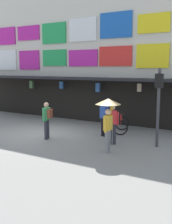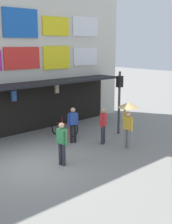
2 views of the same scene
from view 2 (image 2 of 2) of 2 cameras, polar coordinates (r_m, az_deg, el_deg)
The scene contains 7 objects.
ground_plane at distance 11.56m, azimuth -10.51°, elevation -10.22°, with size 80.00×80.00×0.00m, color gray.
traffic_light_far at distance 14.91m, azimuth 6.46°, elevation 3.75°, with size 0.30×0.34×3.20m.
bicycle_parked at distance 14.89m, azimuth -4.08°, elevation -3.11°, with size 1.06×1.33×1.05m.
pedestrian_in_black at distance 11.15m, azimuth -4.63°, elevation -5.50°, with size 0.39×0.53×1.68m.
pedestrian_in_red at distance 13.52m, azimuth 3.34°, elevation -2.32°, with size 0.49×0.35×1.68m.
pedestrian_in_white at distance 13.66m, azimuth -2.53°, elevation -2.15°, with size 0.51×0.32×1.68m.
pedestrian_with_umbrella at distance 12.86m, azimuth 8.19°, elevation -0.04°, with size 0.96×0.96×2.08m.
Camera 2 is at (-5.46, -9.13, 4.51)m, focal length 47.15 mm.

